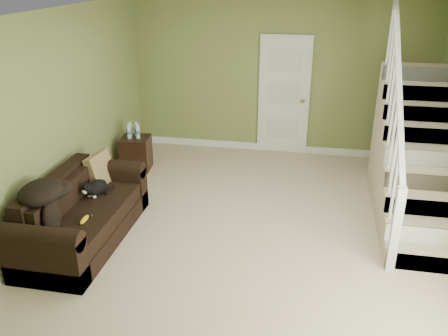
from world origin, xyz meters
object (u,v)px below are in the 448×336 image
at_px(sofa, 81,217).
at_px(cat, 96,188).
at_px(side_table, 136,152).
at_px(banana, 84,220).

xyz_separation_m(sofa, cat, (0.05, 0.34, 0.22)).
height_order(side_table, cat, side_table).
distance_m(side_table, banana, 2.50).
height_order(sofa, side_table, sofa).
relative_size(sofa, side_table, 2.63).
bearing_deg(side_table, banana, -82.15).
xyz_separation_m(sofa, side_table, (-0.13, 2.17, -0.02)).
bearing_deg(sofa, cat, 81.13).
bearing_deg(cat, side_table, 108.33).
height_order(cat, banana, cat).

